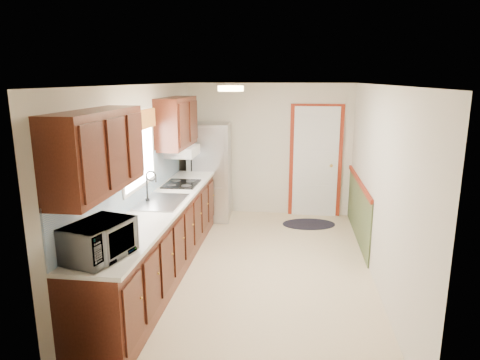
# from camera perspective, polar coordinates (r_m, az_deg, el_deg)

# --- Properties ---
(room_shell) EXTENTS (3.20, 5.20, 2.52)m
(room_shell) POSITION_cam_1_polar(r_m,az_deg,el_deg) (5.42, 2.26, -0.21)
(room_shell) COLOR beige
(room_shell) RESTS_ON ground
(kitchen_run) EXTENTS (0.63, 4.00, 2.20)m
(kitchen_run) POSITION_cam_1_polar(r_m,az_deg,el_deg) (5.50, -11.03, -4.49)
(kitchen_run) COLOR #3D170E
(kitchen_run) RESTS_ON ground
(back_wall_trim) EXTENTS (1.12, 2.30, 2.08)m
(back_wall_trim) POSITION_cam_1_polar(r_m,az_deg,el_deg) (7.65, 11.15, 1.16)
(back_wall_trim) COLOR maroon
(back_wall_trim) RESTS_ON ground
(ceiling_fixture) EXTENTS (0.30, 0.30, 0.06)m
(ceiling_fixture) POSITION_cam_1_polar(r_m,az_deg,el_deg) (5.11, -1.25, 12.11)
(ceiling_fixture) COLOR #FFD88C
(ceiling_fixture) RESTS_ON room_shell
(microwave) EXTENTS (0.47, 0.66, 0.40)m
(microwave) POSITION_cam_1_polar(r_m,az_deg,el_deg) (3.93, -18.29, -7.17)
(microwave) COLOR white
(microwave) RESTS_ON kitchen_run
(refrigerator) EXTENTS (0.76, 0.74, 1.72)m
(refrigerator) POSITION_cam_1_polar(r_m,az_deg,el_deg) (7.62, -4.06, 1.11)
(refrigerator) COLOR #B7B7BC
(refrigerator) RESTS_ON ground
(rug) EXTENTS (0.99, 0.72, 0.01)m
(rug) POSITION_cam_1_polar(r_m,az_deg,el_deg) (7.57, 9.16, -5.82)
(rug) COLOR black
(rug) RESTS_ON ground
(cooktop) EXTENTS (0.48, 0.58, 0.02)m
(cooktop) POSITION_cam_1_polar(r_m,az_deg,el_deg) (6.41, -7.82, -0.51)
(cooktop) COLOR black
(cooktop) RESTS_ON kitchen_run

